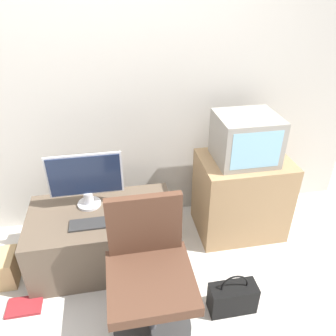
{
  "coord_description": "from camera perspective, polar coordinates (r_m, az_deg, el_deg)",
  "views": [
    {
      "loc": [
        -0.01,
        -1.24,
        2.02
      ],
      "look_at": [
        0.38,
        0.89,
        0.72
      ],
      "focal_mm": 35.0,
      "sensor_mm": 36.0,
      "label": 1
    }
  ],
  "objects": [
    {
      "name": "wall_back",
      "position": [
        2.66,
        -10.2,
        14.82
      ],
      "size": [
        4.4,
        0.05,
        2.6
      ],
      "color": "beige",
      "rests_on": "ground_plane"
    },
    {
      "name": "desk",
      "position": [
        2.67,
        -11.07,
        -11.63
      ],
      "size": [
        1.1,
        0.64,
        0.47
      ],
      "color": "brown",
      "rests_on": "ground_plane"
    },
    {
      "name": "side_stand",
      "position": [
        2.91,
        12.53,
        -4.7
      ],
      "size": [
        0.73,
        0.53,
        0.72
      ],
      "color": "#A37F56",
      "rests_on": "ground_plane"
    },
    {
      "name": "main_monitor",
      "position": [
        2.49,
        -14.14,
        -1.88
      ],
      "size": [
        0.55,
        0.18,
        0.44
      ],
      "color": "silver",
      "rests_on": "desk"
    },
    {
      "name": "keyboard",
      "position": [
        2.43,
        -13.48,
        -9.46
      ],
      "size": [
        0.29,
        0.12,
        0.01
      ],
      "color": "#2D2D2D",
      "rests_on": "desk"
    },
    {
      "name": "mouse",
      "position": [
        2.39,
        -8.52,
        -9.31
      ],
      "size": [
        0.06,
        0.04,
        0.03
      ],
      "color": "#4C4C51",
      "rests_on": "desk"
    },
    {
      "name": "crt_tv",
      "position": [
        2.63,
        13.4,
        5.02
      ],
      "size": [
        0.47,
        0.42,
        0.38
      ],
      "color": "gray",
      "rests_on": "side_stand"
    },
    {
      "name": "office_chair",
      "position": [
        2.1,
        -3.22,
        -18.56
      ],
      "size": [
        0.51,
        0.51,
        0.91
      ],
      "color": "#333333",
      "rests_on": "ground_plane"
    },
    {
      "name": "cardboard_box_lower",
      "position": [
        2.84,
        -26.9,
        -15.33
      ],
      "size": [
        0.21,
        0.24,
        0.24
      ],
      "color": "tan",
      "rests_on": "ground_plane"
    },
    {
      "name": "handbag",
      "position": [
        2.44,
        11.17,
        -21.26
      ],
      "size": [
        0.32,
        0.14,
        0.33
      ],
      "color": "black",
      "rests_on": "ground_plane"
    },
    {
      "name": "book",
      "position": [
        2.68,
        -23.72,
        -21.2
      ],
      "size": [
        0.24,
        0.16,
        0.02
      ],
      "color": "maroon",
      "rests_on": "ground_plane"
    }
  ]
}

